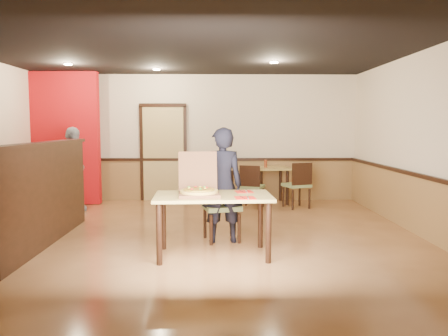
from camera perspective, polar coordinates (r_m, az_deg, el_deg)
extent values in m
plane|color=#B97A48|center=(6.51, -4.45, -9.32)|extent=(7.00, 7.00, 0.00)
plane|color=black|center=(6.40, -4.64, 15.73)|extent=(7.00, 7.00, 0.00)
plane|color=beige|center=(9.79, -3.24, 3.96)|extent=(7.00, 0.00, 7.00)
plane|color=beige|center=(7.01, 25.39, 2.82)|extent=(0.00, 7.00, 7.00)
cube|color=olive|center=(9.83, -3.22, -1.59)|extent=(7.00, 0.04, 0.90)
cube|color=black|center=(9.77, -3.24, 1.13)|extent=(7.00, 0.06, 0.06)
cube|color=olive|center=(7.09, 24.86, -4.86)|extent=(0.04, 7.00, 0.90)
cube|color=black|center=(7.02, 24.86, -1.08)|extent=(0.06, 7.00, 0.06)
cube|color=tan|center=(9.83, -7.90, 1.88)|extent=(0.90, 0.06, 2.10)
cube|color=black|center=(6.61, -22.22, -3.29)|extent=(0.14, 3.00, 1.40)
cube|color=black|center=(6.54, -22.45, 2.96)|extent=(0.20, 3.10, 0.05)
cube|color=#B50C11|center=(9.85, -20.50, 3.63)|extent=(1.60, 0.20, 2.78)
cylinder|color=#FFDFB2|center=(8.59, -19.69, 12.66)|extent=(0.14, 0.14, 0.02)
cylinder|color=#FFDFB2|center=(8.93, -8.82, 12.62)|extent=(0.14, 0.14, 0.02)
cylinder|color=#FFDFB2|center=(7.92, 6.55, 13.57)|extent=(0.14, 0.14, 0.02)
cube|color=tan|center=(5.56, -1.43, -3.72)|extent=(1.52, 0.91, 0.04)
cylinder|color=black|center=(5.32, -8.48, -8.55)|extent=(0.07, 0.07, 0.75)
cylinder|color=black|center=(5.99, -7.91, -6.96)|extent=(0.07, 0.07, 0.75)
cylinder|color=black|center=(5.37, 5.84, -8.39)|extent=(0.07, 0.07, 0.75)
cylinder|color=black|center=(6.03, 4.77, -6.84)|extent=(0.07, 0.07, 0.75)
cube|color=olive|center=(6.34, -0.31, -5.11)|extent=(0.60, 0.60, 0.06)
cube|color=black|center=(6.51, -0.80, -2.43)|extent=(0.47, 0.15, 0.47)
cylinder|color=black|center=(6.16, -1.70, -8.10)|extent=(0.05, 0.05, 0.43)
cylinder|color=black|center=(6.55, -2.50, -7.28)|extent=(0.05, 0.05, 0.43)
cylinder|color=black|center=(6.26, 1.99, -7.88)|extent=(0.05, 0.05, 0.43)
cylinder|color=black|center=(6.64, 0.98, -7.09)|extent=(0.05, 0.05, 0.43)
cube|color=olive|center=(8.89, 3.72, -2.43)|extent=(0.56, 0.56, 0.06)
cube|color=black|center=(8.67, 3.39, -1.05)|extent=(0.41, 0.18, 0.42)
cylinder|color=black|center=(9.06, 5.11, -3.88)|extent=(0.04, 0.04, 0.38)
cylinder|color=black|center=(8.71, 4.55, -4.25)|extent=(0.04, 0.04, 0.38)
cylinder|color=black|center=(9.15, 2.91, -3.77)|extent=(0.04, 0.04, 0.38)
cylinder|color=black|center=(8.81, 2.27, -4.13)|extent=(0.04, 0.04, 0.38)
cube|color=olive|center=(9.01, 9.44, -2.22)|extent=(0.59, 0.59, 0.06)
cube|color=black|center=(8.80, 10.16, -0.76)|extent=(0.43, 0.19, 0.44)
cylinder|color=black|center=(9.31, 9.84, -3.61)|extent=(0.04, 0.04, 0.40)
cylinder|color=black|center=(8.98, 11.09, -3.96)|extent=(0.04, 0.04, 0.40)
cylinder|color=black|center=(9.12, 7.76, -3.77)|extent=(0.04, 0.04, 0.40)
cylinder|color=black|center=(8.79, 8.97, -4.14)|extent=(0.04, 0.04, 0.40)
cube|color=tan|center=(9.45, 6.19, -0.03)|extent=(0.80, 0.80, 0.04)
cylinder|color=black|center=(9.16, 4.84, -2.64)|extent=(0.07, 0.07, 0.74)
cylinder|color=black|center=(9.71, 4.15, -2.17)|extent=(0.07, 0.07, 0.74)
cylinder|color=black|center=(9.29, 8.26, -2.56)|extent=(0.07, 0.07, 0.74)
cylinder|color=black|center=(9.83, 7.39, -2.11)|extent=(0.07, 0.07, 0.74)
imported|color=black|center=(6.21, -0.27, -2.28)|extent=(0.64, 0.46, 1.65)
imported|color=#95949C|center=(8.89, -19.12, -0.21)|extent=(0.48, 1.00, 1.65)
cube|color=brown|center=(5.50, -3.29, -3.42)|extent=(0.55, 0.55, 0.04)
cube|color=brown|center=(5.76, -3.44, -0.34)|extent=(0.51, 0.14, 0.50)
cylinder|color=gold|center=(5.50, -3.29, -3.06)|extent=(0.61, 0.61, 0.03)
cube|color=red|center=(5.31, 2.79, -3.92)|extent=(0.26, 0.26, 0.01)
cylinder|color=silver|center=(5.31, 2.46, -3.85)|extent=(0.03, 0.21, 0.01)
cube|color=silver|center=(5.31, 3.11, -3.87)|extent=(0.04, 0.22, 0.00)
cube|color=red|center=(5.80, 2.64, -3.11)|extent=(0.25, 0.25, 0.01)
cylinder|color=silver|center=(5.80, 2.34, -3.05)|extent=(0.04, 0.19, 0.01)
cube|color=silver|center=(5.81, 2.94, -3.07)|extent=(0.05, 0.20, 0.00)
cylinder|color=maroon|center=(9.40, 5.46, 0.58)|extent=(0.07, 0.07, 0.16)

